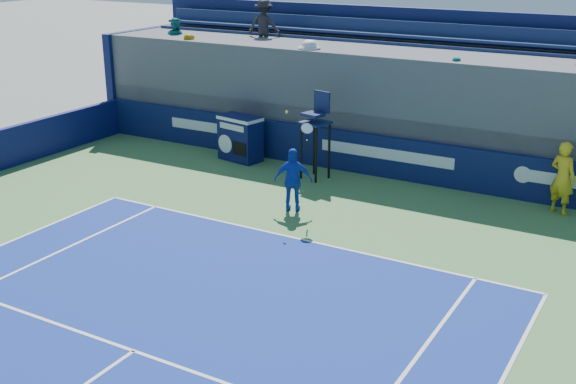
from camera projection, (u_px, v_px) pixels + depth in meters
The scene contains 6 objects.
ball_person at pixel (563, 178), 17.61m from camera, with size 0.67×0.44×1.83m, color yellow.
back_hoarding at pixel (387, 157), 20.44m from camera, with size 20.40×0.21×1.20m.
match_clock at pixel (240, 137), 21.97m from camera, with size 1.43×0.95×1.40m.
umpire_chair at pixel (316, 126), 20.04m from camera, with size 0.84×0.84×2.48m.
tennis_player at pixel (293, 180), 17.78m from camera, with size 1.04×0.75×2.57m.
stadium_seating at pixel (413, 100), 21.72m from camera, with size 21.00×4.05×4.60m.
Camera 1 is at (7.37, -1.29, 6.42)m, focal length 45.00 mm.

